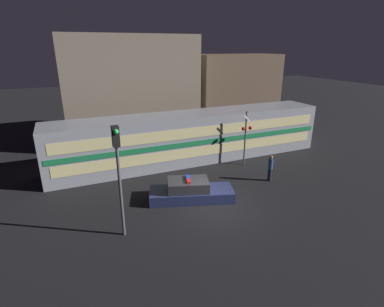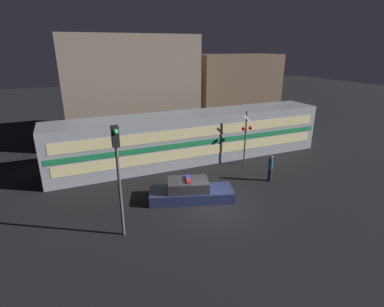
{
  "view_description": "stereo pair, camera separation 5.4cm",
  "coord_description": "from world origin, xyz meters",
  "px_view_note": "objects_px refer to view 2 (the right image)",
  "views": [
    {
      "loc": [
        -6.89,
        -12.86,
        8.4
      ],
      "look_at": [
        0.61,
        4.35,
        1.65
      ],
      "focal_mm": 28.0,
      "sensor_mm": 36.0,
      "label": 1
    },
    {
      "loc": [
        -6.84,
        -12.88,
        8.4
      ],
      "look_at": [
        0.61,
        4.35,
        1.65
      ],
      "focal_mm": 28.0,
      "sensor_mm": 36.0,
      "label": 2
    }
  ],
  "objects_px": {
    "pedestrian": "(270,168)",
    "train": "(193,137)",
    "crossing_signal_near": "(246,134)",
    "traffic_light_corner": "(118,163)",
    "police_car": "(190,191)"
  },
  "relations": [
    {
      "from": "pedestrian",
      "to": "train",
      "type": "bearing_deg",
      "value": 118.62
    },
    {
      "from": "pedestrian",
      "to": "crossing_signal_near",
      "type": "bearing_deg",
      "value": 89.25
    },
    {
      "from": "train",
      "to": "crossing_signal_near",
      "type": "bearing_deg",
      "value": -39.25
    },
    {
      "from": "train",
      "to": "traffic_light_corner",
      "type": "distance_m",
      "value": 10.65
    },
    {
      "from": "police_car",
      "to": "crossing_signal_near",
      "type": "height_order",
      "value": "crossing_signal_near"
    },
    {
      "from": "pedestrian",
      "to": "traffic_light_corner",
      "type": "height_order",
      "value": "traffic_light_corner"
    },
    {
      "from": "pedestrian",
      "to": "crossing_signal_near",
      "type": "distance_m",
      "value": 3.43
    },
    {
      "from": "crossing_signal_near",
      "to": "traffic_light_corner",
      "type": "height_order",
      "value": "traffic_light_corner"
    },
    {
      "from": "crossing_signal_near",
      "to": "traffic_light_corner",
      "type": "bearing_deg",
      "value": -152.2
    },
    {
      "from": "crossing_signal_near",
      "to": "traffic_light_corner",
      "type": "relative_size",
      "value": 0.76
    },
    {
      "from": "train",
      "to": "police_car",
      "type": "xyz_separation_m",
      "value": [
        -2.71,
        -5.9,
        -1.35
      ]
    },
    {
      "from": "train",
      "to": "traffic_light_corner",
      "type": "height_order",
      "value": "traffic_light_corner"
    },
    {
      "from": "train",
      "to": "pedestrian",
      "type": "xyz_separation_m",
      "value": [
        3.08,
        -5.64,
        -0.92
      ]
    },
    {
      "from": "train",
      "to": "crossing_signal_near",
      "type": "relative_size",
      "value": 5.24
    },
    {
      "from": "crossing_signal_near",
      "to": "traffic_light_corner",
      "type": "distance_m",
      "value": 11.45
    }
  ]
}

